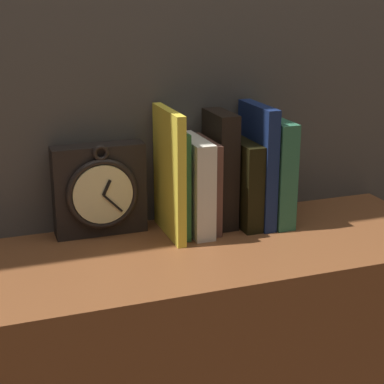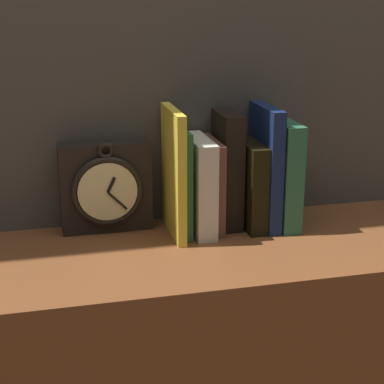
% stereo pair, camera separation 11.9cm
% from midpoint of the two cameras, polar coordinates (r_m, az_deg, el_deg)
% --- Properties ---
extents(clock, '(0.18, 0.06, 0.19)m').
position_cam_midpoint_polar(clock, '(1.30, -10.81, 0.12)').
color(clock, black).
rests_on(clock, bookshelf).
extents(book_slot0_yellow, '(0.02, 0.16, 0.26)m').
position_cam_midpoint_polar(book_slot0_yellow, '(1.27, -4.74, 1.62)').
color(book_slot0_yellow, yellow).
rests_on(book_slot0_yellow, bookshelf).
extents(book_slot1_green, '(0.02, 0.14, 0.22)m').
position_cam_midpoint_polar(book_slot1_green, '(1.29, -4.00, 0.97)').
color(book_slot1_green, '#2E6633').
rests_on(book_slot1_green, bookshelf).
extents(book_slot2_cream, '(0.04, 0.15, 0.19)m').
position_cam_midpoint_polar(book_slot2_cream, '(1.30, -2.46, 0.58)').
color(book_slot2_cream, beige).
rests_on(book_slot2_cream, bookshelf).
extents(book_slot3_brown, '(0.01, 0.13, 0.19)m').
position_cam_midpoint_polar(book_slot3_brown, '(1.31, -1.23, 0.69)').
color(book_slot3_brown, brown).
rests_on(book_slot3_brown, bookshelf).
extents(book_slot4_black, '(0.04, 0.11, 0.24)m').
position_cam_midpoint_polar(book_slot4_black, '(1.33, -0.05, 2.02)').
color(book_slot4_black, black).
rests_on(book_slot4_black, bookshelf).
extents(book_slot5_black, '(0.04, 0.14, 0.18)m').
position_cam_midpoint_polar(book_slot5_black, '(1.34, 1.94, 0.79)').
color(book_slot5_black, black).
rests_on(book_slot5_black, bookshelf).
extents(book_slot6_navy, '(0.03, 0.15, 0.25)m').
position_cam_midpoint_polar(book_slot6_navy, '(1.34, 3.28, 2.40)').
color(book_slot6_navy, '#13234E').
rests_on(book_slot6_navy, bookshelf).
extents(book_slot7_green, '(0.04, 0.15, 0.22)m').
position_cam_midpoint_polar(book_slot7_green, '(1.35, 4.72, 1.88)').
color(book_slot7_green, '#2B6145').
rests_on(book_slot7_green, bookshelf).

